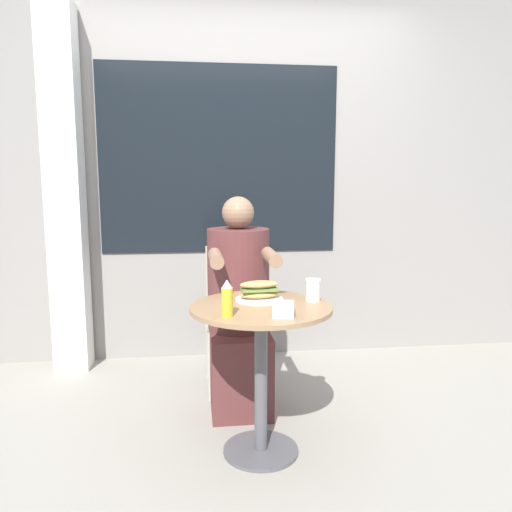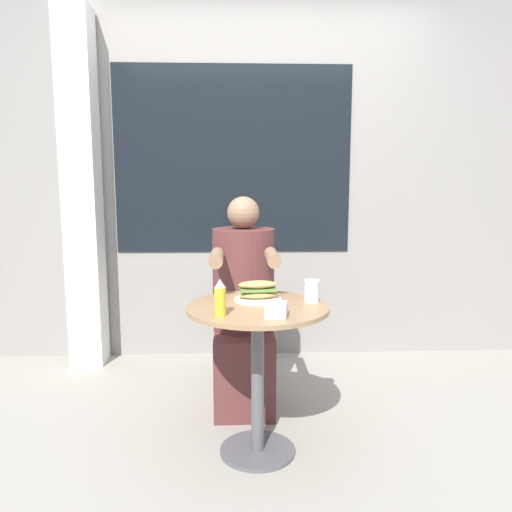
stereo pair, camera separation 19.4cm
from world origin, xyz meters
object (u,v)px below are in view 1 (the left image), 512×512
Objects in this scene: cafe_table at (261,347)px; diner_chair at (234,302)px; sandwich_on_plate at (259,292)px; condiment_bottle at (227,299)px; seated_diner at (239,318)px; drink_cup at (313,290)px.

diner_chair is (-0.06, 0.86, 0.00)m from cafe_table.
sandwich_on_plate is at bearing 87.04° from cafe_table.
condiment_bottle is (-0.11, -1.02, 0.27)m from diner_chair.
seated_diner is 7.58× the size of condiment_bottle.
drink_cup reaches higher than sandwich_on_plate.
drink_cup is (0.31, -0.80, 0.25)m from diner_chair.
diner_chair reaches higher than sandwich_on_plate.
seated_diner is 5.22× the size of sandwich_on_plate.
diner_chair is 0.79m from sandwich_on_plate.
sandwich_on_plate is 1.45× the size of condiment_bottle.
seated_diner is at bearing 89.85° from diner_chair.
drink_cup is 0.66× the size of condiment_bottle.
seated_diner is at bearing 124.79° from drink_cup.
sandwich_on_plate is 2.19× the size of drink_cup.
sandwich_on_plate is (0.06, -0.40, 0.24)m from seated_diner.
sandwich_on_plate is 0.25m from drink_cup.
drink_cup is at bearing 13.98° from cafe_table.
cafe_table is at bearing -92.96° from sandwich_on_plate.
cafe_table is at bearing -166.02° from drink_cup.
diner_chair is 8.33× the size of drink_cup.
condiment_bottle is at bearing -121.99° from sandwich_on_plate.
condiment_bottle is (-0.17, -0.27, 0.04)m from sandwich_on_plate.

